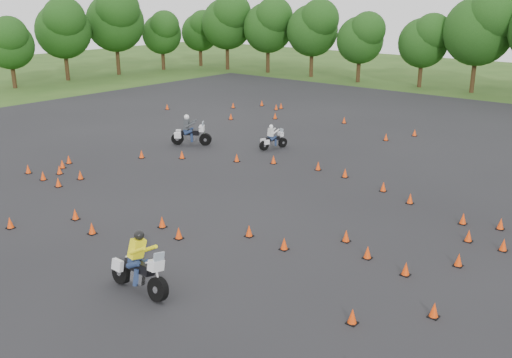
{
  "coord_description": "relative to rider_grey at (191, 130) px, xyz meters",
  "views": [
    {
      "loc": [
        15.09,
        -14.42,
        8.9
      ],
      "look_at": [
        0.0,
        4.0,
        1.2
      ],
      "focal_mm": 40.0,
      "sensor_mm": 36.0,
      "label": 1
    }
  ],
  "objects": [
    {
      "name": "rider_yellow",
      "position": [
        11.97,
        -14.13,
        -0.0
      ],
      "size": [
        2.51,
        0.79,
        1.94
      ],
      "primitive_type": null,
      "rotation": [
        0.0,
        0.0,
        -0.01
      ],
      "color": "yellow",
      "rests_on": "ground"
    },
    {
      "name": "rider_white",
      "position": [
        4.51,
        2.48,
        -0.22
      ],
      "size": [
        1.15,
        2.05,
        1.51
      ],
      "primitive_type": null,
      "rotation": [
        0.0,
        0.0,
        1.27
      ],
      "color": "silver",
      "rests_on": "ground"
    },
    {
      "name": "traffic_cones",
      "position": [
        9.78,
        -4.11,
        -0.75
      ],
      "size": [
        36.42,
        33.07,
        0.45
      ],
      "color": "#FF440A",
      "rests_on": "asphalt_pad"
    },
    {
      "name": "ground",
      "position": [
        9.84,
        -9.68,
        -0.98
      ],
      "size": [
        140.0,
        140.0,
        0.0
      ],
      "primitive_type": "plane",
      "color": "#2D5119",
      "rests_on": "ground"
    },
    {
      "name": "rider_grey",
      "position": [
        0.0,
        0.0,
        0.0
      ],
      "size": [
        2.53,
        2.03,
        1.94
      ],
      "primitive_type": null,
      "rotation": [
        0.0,
        0.0,
        0.58
      ],
      "color": "#36393D",
      "rests_on": "ground"
    },
    {
      "name": "asphalt_pad",
      "position": [
        9.84,
        -3.68,
        -0.97
      ],
      "size": [
        62.0,
        62.0,
        0.0
      ],
      "primitive_type": "plane",
      "color": "black",
      "rests_on": "ground"
    }
  ]
}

